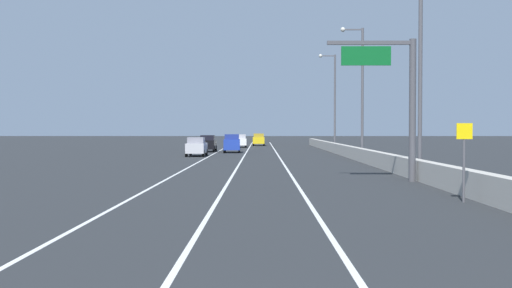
# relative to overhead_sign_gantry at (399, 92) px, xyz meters

# --- Properties ---
(ground_plane) EXTENTS (320.00, 320.00, 0.00)m
(ground_plane) POSITION_rel_overhead_sign_gantry_xyz_m (-6.93, 37.79, -4.73)
(ground_plane) COLOR #26282B
(lane_stripe_left) EXTENTS (0.16, 130.00, 0.00)m
(lane_stripe_left) POSITION_rel_overhead_sign_gantry_xyz_m (-12.43, 28.79, -4.73)
(lane_stripe_left) COLOR silver
(lane_stripe_left) RESTS_ON ground_plane
(lane_stripe_center) EXTENTS (0.16, 130.00, 0.00)m
(lane_stripe_center) POSITION_rel_overhead_sign_gantry_xyz_m (-8.93, 28.79, -4.73)
(lane_stripe_center) COLOR silver
(lane_stripe_center) RESTS_ON ground_plane
(lane_stripe_right) EXTENTS (0.16, 130.00, 0.00)m
(lane_stripe_right) POSITION_rel_overhead_sign_gantry_xyz_m (-5.43, 28.79, -4.73)
(lane_stripe_right) COLOR silver
(lane_stripe_right) RESTS_ON ground_plane
(jersey_barrier_right) EXTENTS (0.60, 120.00, 1.10)m
(jersey_barrier_right) POSITION_rel_overhead_sign_gantry_xyz_m (1.34, 13.79, -4.18)
(jersey_barrier_right) COLOR #B2ADA3
(jersey_barrier_right) RESTS_ON ground_plane
(overhead_sign_gantry) EXTENTS (4.68, 0.36, 7.50)m
(overhead_sign_gantry) POSITION_rel_overhead_sign_gantry_xyz_m (0.00, 0.00, 0.00)
(overhead_sign_gantry) COLOR #47474C
(overhead_sign_gantry) RESTS_ON ground_plane
(speed_advisory_sign) EXTENTS (0.60, 0.11, 3.00)m
(speed_advisory_sign) POSITION_rel_overhead_sign_gantry_xyz_m (0.44, -9.28, -2.96)
(speed_advisory_sign) COLOR #4C4C51
(speed_advisory_sign) RESTS_ON ground_plane
(lamp_post_right_second) EXTENTS (2.14, 0.44, 12.05)m
(lamp_post_right_second) POSITION_rel_overhead_sign_gantry_xyz_m (1.86, 3.71, 2.07)
(lamp_post_right_second) COLOR #4C4C51
(lamp_post_right_second) RESTS_ON ground_plane
(lamp_post_right_third) EXTENTS (2.14, 0.44, 12.05)m
(lamp_post_right_third) POSITION_rel_overhead_sign_gantry_xyz_m (1.83, 24.37, 2.07)
(lamp_post_right_third) COLOR #4C4C51
(lamp_post_right_third) RESTS_ON ground_plane
(lamp_post_right_fourth) EXTENTS (2.14, 0.44, 12.05)m
(lamp_post_right_fourth) POSITION_rel_overhead_sign_gantry_xyz_m (1.77, 45.02, 2.07)
(lamp_post_right_fourth) COLOR #4C4C51
(lamp_post_right_fourth) RESTS_ON ground_plane
(car_yellow_0) EXTENTS (1.95, 4.33, 1.99)m
(car_yellow_0) POSITION_rel_overhead_sign_gantry_xyz_m (-7.57, 68.61, -3.74)
(car_yellow_0) COLOR gold
(car_yellow_0) RESTS_ON ground_plane
(car_silver_1) EXTENTS (1.89, 4.43, 1.92)m
(car_silver_1) POSITION_rel_overhead_sign_gantry_xyz_m (-13.71, 29.93, -3.77)
(car_silver_1) COLOR #B7B7BC
(car_silver_1) RESTS_ON ground_plane
(car_blue_2) EXTENTS (2.04, 4.18, 2.14)m
(car_blue_2) POSITION_rel_overhead_sign_gantry_xyz_m (-10.58, 39.39, -3.67)
(car_blue_2) COLOR #1E389E
(car_blue_2) RESTS_ON ground_plane
(car_white_3) EXTENTS (2.05, 4.38, 1.92)m
(car_white_3) POSITION_rel_overhead_sign_gantry_xyz_m (-10.30, 59.26, -3.77)
(car_white_3) COLOR white
(car_white_3) RESTS_ON ground_plane
(car_black_4) EXTENTS (1.90, 4.33, 1.99)m
(car_black_4) POSITION_rel_overhead_sign_gantry_xyz_m (-13.60, 42.01, -3.73)
(car_black_4) COLOR black
(car_black_4) RESTS_ON ground_plane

